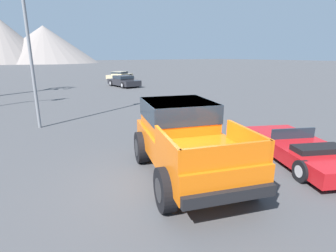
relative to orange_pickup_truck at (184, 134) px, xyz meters
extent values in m
plane|color=#424244|center=(-0.52, -0.03, -1.15)|extent=(320.00, 320.00, 0.00)
cube|color=orange|center=(-0.10, -0.32, -0.28)|extent=(3.32, 4.94, 0.63)
cube|color=orange|center=(0.17, 0.55, 0.45)|extent=(2.40, 2.47, 0.82)
cube|color=#1E2833|center=(0.17, 0.55, 0.60)|extent=(2.45, 2.52, 0.53)
cube|color=orange|center=(-1.42, -1.23, 0.28)|extent=(0.62, 1.75, 0.48)
cube|color=orange|center=(0.46, -1.82, 0.28)|extent=(0.62, 1.75, 0.48)
cube|color=orange|center=(-0.74, -2.35, 0.28)|extent=(1.90, 0.67, 0.48)
cube|color=black|center=(0.59, 1.89, -0.47)|extent=(1.96, 0.76, 0.24)
cube|color=black|center=(-0.80, -2.53, -0.47)|extent=(1.96, 0.76, 0.24)
cylinder|color=black|center=(-0.69, 1.34, -0.65)|extent=(0.59, 1.03, 0.99)
cylinder|color=#232326|center=(-0.69, 1.34, -0.65)|extent=(0.47, 0.61, 0.54)
cylinder|color=black|center=(1.33, 0.70, -0.65)|extent=(0.59, 1.03, 0.99)
cylinder|color=#232326|center=(1.33, 0.70, -0.65)|extent=(0.47, 0.61, 0.54)
cylinder|color=black|center=(-1.53, -1.34, -0.65)|extent=(0.59, 1.03, 0.99)
cylinder|color=#232326|center=(-1.53, -1.34, -0.65)|extent=(0.47, 0.61, 0.54)
cylinder|color=black|center=(0.48, -1.98, -0.65)|extent=(0.59, 1.03, 0.99)
cylinder|color=#232326|center=(0.48, -1.98, -0.65)|extent=(0.47, 0.61, 0.54)
cube|color=#B21419|center=(3.63, -1.43, -0.76)|extent=(3.49, 4.70, 0.43)
cube|color=#1E2833|center=(3.84, -1.00, -0.37)|extent=(1.43, 0.71, 0.35)
cube|color=black|center=(3.31, -2.11, -0.47)|extent=(1.58, 1.17, 0.16)
cylinder|color=black|center=(3.41, 0.16, -0.84)|extent=(0.45, 0.64, 0.60)
cylinder|color=#9E9EA3|center=(3.41, 0.16, -0.84)|extent=(0.35, 0.40, 0.33)
cylinder|color=black|center=(5.00, -0.58, -0.84)|extent=(0.45, 0.64, 0.60)
cylinder|color=#9E9EA3|center=(5.00, -0.58, -0.84)|extent=(0.35, 0.40, 0.33)
cylinder|color=black|center=(2.27, -2.27, -0.84)|extent=(0.45, 0.64, 0.60)
cylinder|color=#9E9EA3|center=(2.27, -2.27, -0.84)|extent=(0.35, 0.40, 0.33)
cube|color=tan|center=(10.83, 29.22, -0.72)|extent=(4.68, 4.15, 0.51)
cube|color=tan|center=(10.74, 29.15, -0.27)|extent=(2.47, 2.41, 0.38)
cube|color=#1E2833|center=(10.74, 29.15, -0.23)|extent=(2.52, 2.46, 0.23)
cylinder|color=black|center=(11.41, 30.75, -0.83)|extent=(0.64, 0.56, 0.64)
cylinder|color=#9E9EA3|center=(11.41, 30.75, -0.83)|extent=(0.42, 0.40, 0.35)
cylinder|color=black|center=(12.46, 29.35, -0.83)|extent=(0.64, 0.56, 0.64)
cylinder|color=#9E9EA3|center=(12.46, 29.35, -0.83)|extent=(0.42, 0.40, 0.35)
cylinder|color=black|center=(9.19, 29.08, -0.83)|extent=(0.64, 0.56, 0.64)
cylinder|color=#9E9EA3|center=(9.19, 29.08, -0.83)|extent=(0.42, 0.40, 0.35)
cylinder|color=black|center=(10.24, 27.68, -0.83)|extent=(0.64, 0.56, 0.64)
cylinder|color=#9E9EA3|center=(10.24, 27.68, -0.83)|extent=(0.42, 0.40, 0.35)
cube|color=#232328|center=(7.53, 20.68, -0.68)|extent=(2.14, 4.36, 0.56)
cube|color=#232328|center=(7.52, 20.79, -0.19)|extent=(1.73, 1.90, 0.42)
cube|color=#1E2833|center=(7.52, 20.79, -0.14)|extent=(1.77, 1.94, 0.25)
cylinder|color=black|center=(8.49, 19.44, -0.82)|extent=(0.27, 0.67, 0.65)
cylinder|color=#9E9EA3|center=(8.49, 19.44, -0.82)|extent=(0.26, 0.38, 0.36)
cylinder|color=black|center=(6.77, 19.30, -0.82)|extent=(0.27, 0.67, 0.65)
cylinder|color=#9E9EA3|center=(6.77, 19.30, -0.82)|extent=(0.26, 0.38, 0.36)
cylinder|color=black|center=(8.28, 22.06, -0.82)|extent=(0.27, 0.67, 0.65)
cylinder|color=#9E9EA3|center=(8.28, 22.06, -0.82)|extent=(0.26, 0.38, 0.36)
cylinder|color=black|center=(6.56, 21.92, -0.82)|extent=(0.27, 0.67, 0.65)
cylinder|color=#9E9EA3|center=(6.56, 21.92, -0.82)|extent=(0.26, 0.38, 0.36)
cylinder|color=slate|center=(-2.74, 7.64, 2.90)|extent=(0.14, 0.14, 8.08)
cone|color=gray|center=(16.27, 117.78, 6.32)|extent=(42.84, 42.84, 14.93)
camera|label=1|loc=(-4.33, -5.65, 2.18)|focal=28.00mm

